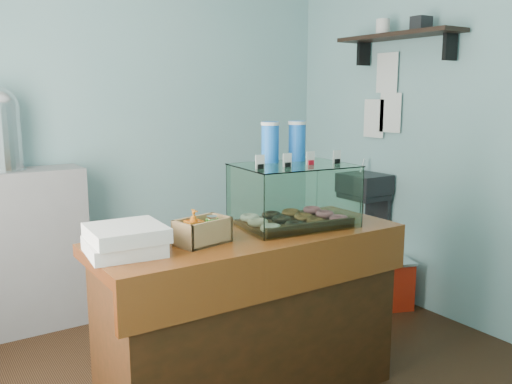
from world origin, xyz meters
TOP-DOWN VIEW (x-y plane):
  - ground at (0.00, 0.00)m, footprint 3.50×3.50m
  - room_shell at (0.03, 0.01)m, footprint 3.54×3.04m
  - counter at (0.00, -0.25)m, footprint 1.60×0.60m
  - back_shelf at (-0.90, 1.32)m, footprint 1.00×0.32m
  - display_case at (0.30, -0.19)m, footprint 0.64×0.50m
  - condiment_crate at (-0.29, -0.28)m, footprint 0.28×0.20m
  - pastry_boxes at (-0.65, -0.23)m, footprint 0.35×0.35m
  - red_cooler at (1.51, 0.26)m, footprint 0.51×0.45m

SIDE VIEW (x-z plane):
  - ground at x=0.00m, z-range 0.00..0.00m
  - red_cooler at x=1.51m, z-range 0.00..0.37m
  - counter at x=0.00m, z-range 0.01..0.91m
  - back_shelf at x=-0.90m, z-range 0.00..1.10m
  - condiment_crate at x=-0.29m, z-range 0.88..1.05m
  - pastry_boxes at x=-0.65m, z-range 0.90..1.03m
  - display_case at x=0.30m, z-range 0.81..1.35m
  - room_shell at x=0.03m, z-range 0.30..3.12m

